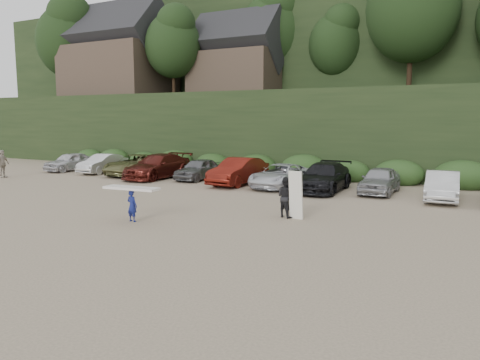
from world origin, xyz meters
The scene contains 6 objects.
ground centered at (0.00, 0.00, 0.00)m, with size 120.00×120.00×0.00m, color tan.
hillside_backdrop centered at (-0.26, 35.93, 11.22)m, with size 90.00×41.50×28.00m.
parked_cars centered at (-2.34, 9.96, 0.74)m, with size 33.90×6.10×1.62m.
distant_walker centered at (-19.86, 4.91, 0.94)m, with size 1.10×0.46×1.88m, color #ABA191.
child_surfer centered at (-2.98, -1.30, 0.94)m, with size 2.34×0.85×1.38m.
adult_surfer centered at (2.05, 2.32, 0.85)m, with size 1.29×0.89×1.97m.
Camera 1 is at (9.32, -15.12, 4.07)m, focal length 35.00 mm.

